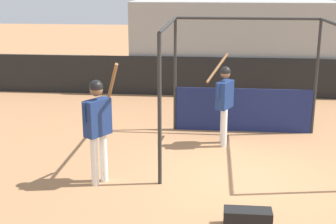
% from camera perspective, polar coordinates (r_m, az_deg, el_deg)
% --- Properties ---
extents(ground_plane, '(60.00, 60.00, 0.00)m').
position_cam_1_polar(ground_plane, '(8.80, 9.10, -7.93)').
color(ground_plane, '#A8754C').
extents(outfield_wall, '(24.00, 0.12, 1.21)m').
position_cam_1_polar(outfield_wall, '(14.67, 7.84, 4.23)').
color(outfield_wall, black).
rests_on(outfield_wall, ground).
extents(bleacher_section, '(6.50, 3.20, 2.89)m').
position_cam_1_polar(bleacher_section, '(16.17, 7.75, 8.30)').
color(bleacher_section, '#9E9E99').
rests_on(bleacher_section, ground).
extents(batting_cage, '(3.34, 3.27, 2.71)m').
position_cam_1_polar(batting_cage, '(10.48, 9.50, 2.72)').
color(batting_cage, '#282828').
rests_on(batting_cage, ground).
extents(player_batter, '(0.62, 1.01, 1.93)m').
position_cam_1_polar(player_batter, '(10.16, 6.88, 1.74)').
color(player_batter, white).
rests_on(player_batter, ground).
extents(player_waiting, '(0.61, 0.83, 2.16)m').
position_cam_1_polar(player_waiting, '(8.18, -8.54, -1.08)').
color(player_waiting, white).
rests_on(player_waiting, ground).
extents(equipment_bag, '(0.70, 0.28, 0.28)m').
position_cam_1_polar(equipment_bag, '(7.13, 9.69, -12.67)').
color(equipment_bag, black).
rests_on(equipment_bag, ground).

